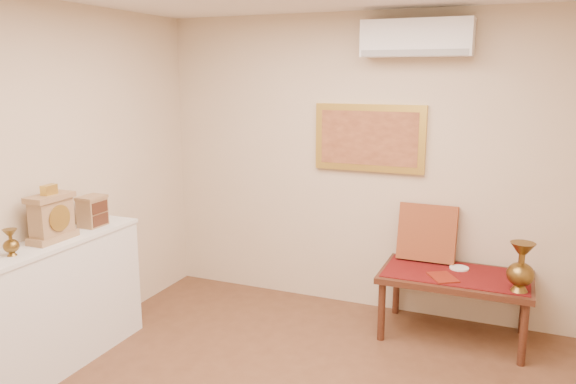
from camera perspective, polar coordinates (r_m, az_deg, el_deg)
The scene contains 13 objects.
wall_back at distance 5.15m, azimuth 8.25°, elevation 2.72°, with size 4.00×0.02×2.70m, color beige.
brass_urn_small at distance 4.14m, azimuth -26.36°, elevation -4.27°, with size 0.10×0.10×0.23m, color brown, non-canonical shape.
table_cloth at distance 4.85m, azimuth 16.68°, elevation -7.96°, with size 1.14×0.59×0.01m, color #601010.
brass_urn_tall at distance 4.57m, azimuth 22.63°, elevation -6.56°, with size 0.20×0.20×0.46m, color brown, non-canonical shape.
plate at distance 4.97m, azimuth 16.99°, elevation -7.40°, with size 0.16×0.16×0.01m, color white.
menu at distance 4.72m, azimuth 15.45°, elevation -8.35°, with size 0.18×0.25×0.01m, color maroon.
cushion at distance 5.05m, azimuth 13.96°, elevation -4.03°, with size 0.50×0.10×0.50m, color maroon.
display_ledge at distance 4.42m, azimuth -24.77°, elevation -11.48°, with size 0.37×2.02×0.98m.
mantel_clock at distance 4.38m, azimuth -22.88°, elevation -2.36°, with size 0.17×0.36×0.41m.
wooden_chest at distance 4.69m, azimuth -19.24°, elevation -1.84°, with size 0.16×0.21×0.24m.
low_table at distance 4.88m, azimuth 16.63°, elevation -8.73°, with size 1.20×0.70×0.55m.
painting at distance 5.09m, azimuth 8.25°, elevation 5.45°, with size 1.00×0.06×0.60m.
ac_unit at distance 4.88m, azimuth 12.94°, elevation 14.98°, with size 0.90×0.25×0.30m.
Camera 1 is at (1.26, -2.68, 2.16)m, focal length 35.00 mm.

